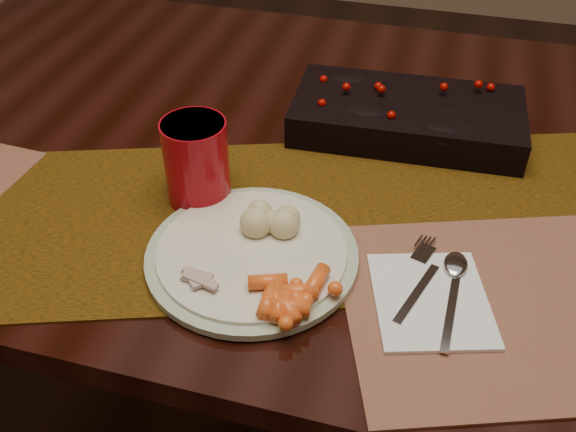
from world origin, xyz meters
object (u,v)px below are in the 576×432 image
(centerpiece, at_px, (408,112))
(baby_carrots, at_px, (290,292))
(placemat_main, at_px, (521,304))
(dinner_plate, at_px, (252,254))
(mashed_potatoes, at_px, (270,216))
(turkey_shreds, at_px, (203,274))
(dining_table, at_px, (333,304))
(napkin, at_px, (431,300))
(red_cup, at_px, (197,162))

(centerpiece, relative_size, baby_carrots, 3.26)
(placemat_main, relative_size, dinner_plate, 1.55)
(mashed_potatoes, relative_size, turkey_shreds, 1.13)
(centerpiece, height_order, placemat_main, centerpiece)
(turkey_shreds, bearing_deg, dining_table, 73.79)
(centerpiece, height_order, napkin, centerpiece)
(turkey_shreds, relative_size, napkin, 0.41)
(centerpiece, xyz_separation_m, red_cup, (-0.27, -0.26, 0.03))
(baby_carrots, bearing_deg, centerpiece, 79.07)
(mashed_potatoes, xyz_separation_m, napkin, (0.22, -0.06, -0.03))
(centerpiece, bearing_deg, dining_table, -141.35)
(centerpiece, height_order, red_cup, red_cup)
(baby_carrots, relative_size, turkey_shreds, 1.76)
(dining_table, height_order, napkin, napkin)
(red_cup, bearing_deg, centerpiece, 44.32)
(mashed_potatoes, distance_m, red_cup, 0.14)
(napkin, bearing_deg, red_cup, 144.10)
(red_cup, bearing_deg, mashed_potatoes, -24.23)
(mashed_potatoes, bearing_deg, napkin, -15.82)
(dining_table, relative_size, baby_carrots, 15.77)
(dinner_plate, xyz_separation_m, red_cup, (-0.11, 0.10, 0.05))
(centerpiece, bearing_deg, mashed_potatoes, -114.21)
(dining_table, distance_m, red_cup, 0.51)
(baby_carrots, distance_m, red_cup, 0.25)
(placemat_main, bearing_deg, baby_carrots, 176.87)
(placemat_main, xyz_separation_m, red_cup, (-0.45, 0.09, 0.06))
(placemat_main, relative_size, turkey_shreds, 6.60)
(dining_table, xyz_separation_m, dinner_plate, (-0.06, -0.29, 0.39))
(red_cup, bearing_deg, baby_carrots, -43.36)
(centerpiece, height_order, turkey_shreds, centerpiece)
(napkin, xyz_separation_m, red_cup, (-0.35, 0.12, 0.06))
(placemat_main, distance_m, red_cup, 0.47)
(dinner_plate, relative_size, napkin, 1.75)
(baby_carrots, bearing_deg, napkin, 18.21)
(dining_table, height_order, baby_carrots, baby_carrots)
(turkey_shreds, bearing_deg, napkin, 10.47)
(dinner_plate, xyz_separation_m, mashed_potatoes, (0.01, 0.05, 0.03))
(centerpiece, relative_size, red_cup, 2.98)
(dining_table, xyz_separation_m, napkin, (0.17, -0.31, 0.38))
(placemat_main, bearing_deg, centerpiece, 98.39)
(baby_carrots, bearing_deg, red_cup, 136.64)
(dinner_plate, height_order, turkey_shreds, turkey_shreds)
(dining_table, relative_size, napkin, 11.38)
(napkin, height_order, red_cup, red_cup)
(napkin, bearing_deg, dining_table, 102.29)
(centerpiece, height_order, baby_carrots, centerpiece)
(mashed_potatoes, height_order, napkin, mashed_potatoes)
(napkin, bearing_deg, placemat_main, -3.34)
(centerpiece, bearing_deg, baby_carrots, -100.93)
(dining_table, distance_m, placemat_main, 0.55)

